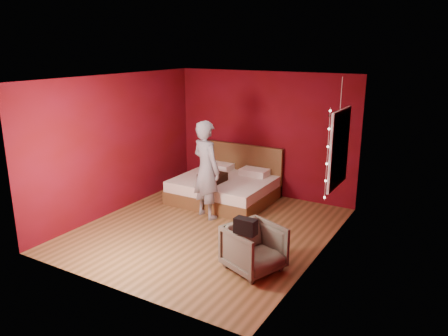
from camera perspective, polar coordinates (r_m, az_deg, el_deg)
floor at (r=7.72m, az=-2.24°, el=-7.98°), size 4.50×4.50×0.00m
room_walls at (r=7.20m, az=-2.39°, el=4.33°), size 4.04×4.54×2.62m
window at (r=7.26m, az=14.78°, el=2.46°), size 0.05×0.97×1.27m
fairy_lights at (r=6.78m, az=13.34°, el=1.62°), size 0.04×0.04×1.45m
bed at (r=9.03m, az=0.23°, el=-2.50°), size 1.90×1.62×1.05m
person at (r=7.96m, az=-2.32°, el=-0.24°), size 0.78×0.65×1.82m
armchair at (r=6.29m, az=3.94°, el=-10.41°), size 0.95×0.94×0.67m
handbag at (r=5.88m, az=2.83°, el=-7.60°), size 0.31×0.16×0.22m
throw_pillow at (r=8.72m, az=-1.51°, el=-1.22°), size 0.47×0.47×0.16m
hanging_plant at (r=7.73m, az=14.83°, el=5.85°), size 0.45×0.42×0.96m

